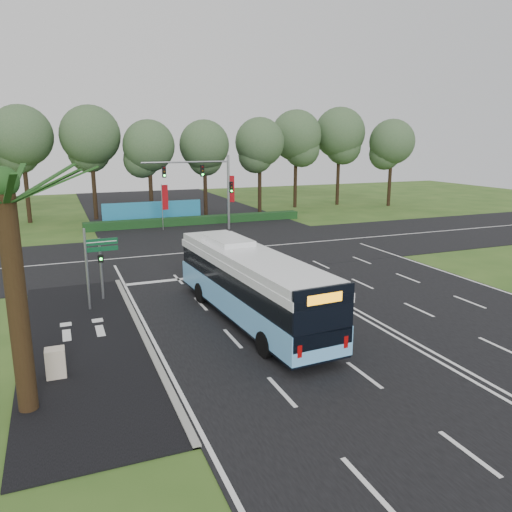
{
  "coord_description": "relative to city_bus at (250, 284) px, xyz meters",
  "views": [
    {
      "loc": [
        -13.17,
        -23.95,
        8.38
      ],
      "look_at": [
        -2.69,
        2.0,
        1.82
      ],
      "focal_mm": 35.0,
      "sensor_mm": 36.0,
      "label": 1
    }
  ],
  "objects": [
    {
      "name": "ground",
      "position": [
        5.07,
        3.17,
        -1.8
      ],
      "size": [
        120.0,
        120.0,
        0.0
      ],
      "primitive_type": "plane",
      "color": "#2F531B",
      "rests_on": "ground"
    },
    {
      "name": "road_main",
      "position": [
        5.07,
        3.17,
        -1.78
      ],
      "size": [
        20.0,
        120.0,
        0.04
      ],
      "primitive_type": "cube",
      "color": "black",
      "rests_on": "ground"
    },
    {
      "name": "road_cross",
      "position": [
        5.07,
        15.17,
        -1.78
      ],
      "size": [
        120.0,
        14.0,
        0.05
      ],
      "primitive_type": "cube",
      "color": "black",
      "rests_on": "ground"
    },
    {
      "name": "bike_path",
      "position": [
        -7.43,
        0.17,
        -1.77
      ],
      "size": [
        5.0,
        18.0,
        0.06
      ],
      "primitive_type": "cube",
      "color": "black",
      "rests_on": "ground"
    },
    {
      "name": "kerb_strip",
      "position": [
        -5.03,
        0.17,
        -1.74
      ],
      "size": [
        0.25,
        18.0,
        0.12
      ],
      "primitive_type": "cube",
      "color": "gray",
      "rests_on": "ground"
    },
    {
      "name": "city_bus",
      "position": [
        0.0,
        0.0,
        0.0
      ],
      "size": [
        3.4,
        12.6,
        3.58
      ],
      "rotation": [
        0.0,
        0.0,
        0.07
      ],
      "color": "#6BBBF9",
      "rests_on": "ground"
    },
    {
      "name": "pedestrian_signal",
      "position": [
        -6.14,
        5.89,
        0.04
      ],
      "size": [
        0.3,
        0.41,
        3.36
      ],
      "rotation": [
        0.0,
        0.0,
        -0.25
      ],
      "color": "gray",
      "rests_on": "ground"
    },
    {
      "name": "street_sign",
      "position": [
        -6.58,
        4.46,
        0.82
      ],
      "size": [
        1.63,
        0.19,
        4.18
      ],
      "rotation": [
        0.0,
        0.0,
        0.06
      ],
      "color": "gray",
      "rests_on": "ground"
    },
    {
      "name": "utility_cabinet",
      "position": [
        -8.57,
        -2.81,
        -1.24
      ],
      "size": [
        0.69,
        0.58,
        1.13
      ],
      "primitive_type": "cube",
      "rotation": [
        0.0,
        0.0,
        -0.02
      ],
      "color": "beige",
      "rests_on": "ground"
    },
    {
      "name": "banner_flag_left",
      "position": [
        1.4,
        25.68,
        1.04
      ],
      "size": [
        0.64,
        0.15,
        4.35
      ],
      "rotation": [
        0.0,
        0.0,
        0.16
      ],
      "color": "gray",
      "rests_on": "ground"
    },
    {
      "name": "banner_flag_mid",
      "position": [
        8.34,
        26.87,
        1.41
      ],
      "size": [
        0.69,
        0.32,
        4.96
      ],
      "rotation": [
        0.0,
        0.0,
        -0.39
      ],
      "color": "gray",
      "rests_on": "ground"
    },
    {
      "name": "palm_tree",
      "position": [
        -9.43,
        -4.83,
        4.64
      ],
      "size": [
        3.2,
        3.2,
        7.65
      ],
      "color": "#382614",
      "rests_on": "ground"
    },
    {
      "name": "traffic_light_gantry",
      "position": [
        5.28,
        23.67,
        2.86
      ],
      "size": [
        8.41,
        0.28,
        7.0
      ],
      "color": "gray",
      "rests_on": "ground"
    },
    {
      "name": "hedge",
      "position": [
        5.07,
        27.67,
        -1.4
      ],
      "size": [
        22.0,
        1.2,
        0.8
      ],
      "primitive_type": "cube",
      "color": "#123315",
      "rests_on": "ground"
    },
    {
      "name": "blue_hoarding",
      "position": [
        1.07,
        30.17,
        -0.7
      ],
      "size": [
        10.0,
        0.3,
        2.2
      ],
      "primitive_type": "cube",
      "color": "teal",
      "rests_on": "ground"
    },
    {
      "name": "eucalyptus_row",
      "position": [
        8.39,
        34.51,
        6.62
      ],
      "size": [
        53.88,
        9.52,
        12.42
      ],
      "color": "black",
      "rests_on": "ground"
    }
  ]
}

